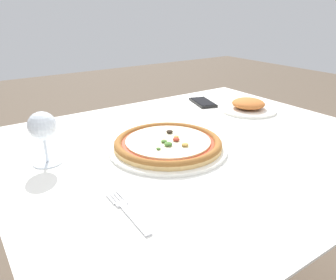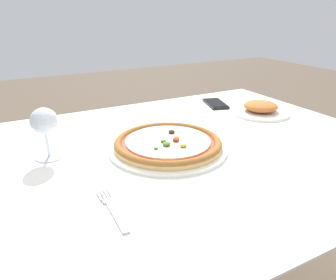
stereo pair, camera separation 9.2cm
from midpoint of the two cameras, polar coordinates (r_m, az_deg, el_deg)
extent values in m
cube|color=brown|center=(0.99, 2.64, -1.77)|extent=(1.03, 0.87, 0.04)
cube|color=white|center=(0.98, 2.66, -0.65)|extent=(1.13, 0.97, 0.01)
cylinder|color=brown|center=(1.34, -24.86, -14.61)|extent=(0.06, 0.06, 0.67)
cylinder|color=brown|center=(1.67, 7.25, -4.84)|extent=(0.06, 0.06, 0.67)
cylinder|color=white|center=(0.93, -2.83, -1.48)|extent=(0.34, 0.34, 0.01)
cylinder|color=#E0B26B|center=(0.93, -2.85, -0.86)|extent=(0.30, 0.30, 0.01)
torus|color=#935B28|center=(0.92, -2.85, -0.52)|extent=(0.30, 0.30, 0.02)
cylinder|color=#BC381E|center=(0.92, -2.85, -0.43)|extent=(0.26, 0.26, 0.00)
cylinder|color=beige|center=(0.92, -2.86, -0.20)|extent=(0.24, 0.24, 0.00)
ellipsoid|color=#4C7A33|center=(0.86, -4.73, -1.57)|extent=(0.01, 0.01, 0.01)
ellipsoid|color=#4C7A33|center=(0.88, -2.96, -0.74)|extent=(0.02, 0.02, 0.01)
ellipsoid|color=#BC9342|center=(0.93, -1.38, 0.49)|extent=(0.02, 0.02, 0.01)
ellipsoid|color=#2D2319|center=(0.97, -2.43, 1.43)|extent=(0.02, 0.02, 0.01)
ellipsoid|color=#BC9342|center=(0.88, 0.00, -0.88)|extent=(0.02, 0.02, 0.01)
ellipsoid|color=#A83323|center=(0.91, -1.45, 0.05)|extent=(0.02, 0.02, 0.01)
ellipsoid|color=#4C7A33|center=(0.91, -3.69, -0.21)|extent=(0.02, 0.02, 0.01)
cube|color=silver|center=(0.65, -9.89, -13.60)|extent=(0.02, 0.11, 0.00)
cube|color=silver|center=(0.70, -11.91, -10.98)|extent=(0.02, 0.01, 0.00)
cube|color=silver|center=(0.72, -13.66, -10.09)|extent=(0.01, 0.05, 0.00)
cube|color=silver|center=(0.72, -13.05, -9.93)|extent=(0.01, 0.05, 0.00)
cube|color=silver|center=(0.72, -12.45, -9.77)|extent=(0.01, 0.05, 0.00)
cube|color=silver|center=(0.73, -11.85, -9.62)|extent=(0.01, 0.05, 0.00)
cylinder|color=silver|center=(0.93, -22.92, -3.63)|extent=(0.08, 0.08, 0.00)
cylinder|color=silver|center=(0.91, -23.26, -1.58)|extent=(0.01, 0.01, 0.07)
sphere|color=silver|center=(0.89, -23.89, 2.23)|extent=(0.07, 0.07, 0.07)
cube|color=black|center=(1.38, 4.19, 6.52)|extent=(0.11, 0.16, 0.01)
cube|color=black|center=(1.38, 4.20, 6.74)|extent=(0.10, 0.14, 0.00)
cylinder|color=white|center=(1.31, 11.79, 5.21)|extent=(0.22, 0.22, 0.01)
ellipsoid|color=#BC662D|center=(1.30, 11.87, 6.22)|extent=(0.13, 0.13, 0.04)
camera|label=1|loc=(0.05, -92.86, -1.18)|focal=35.00mm
camera|label=2|loc=(0.05, 87.14, 1.18)|focal=35.00mm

